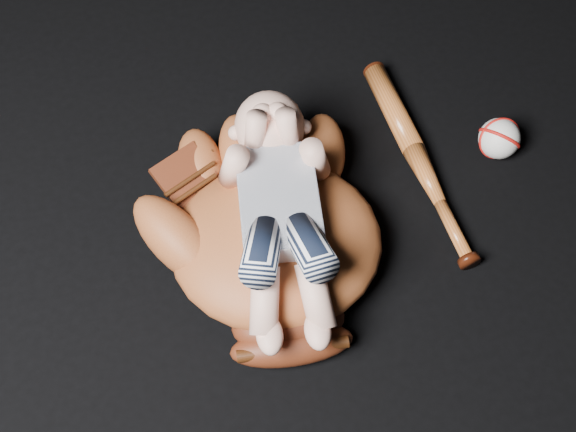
# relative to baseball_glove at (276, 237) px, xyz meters

# --- Properties ---
(baseball_glove) EXTENTS (0.42, 0.47, 0.14)m
(baseball_glove) POSITION_rel_baseball_glove_xyz_m (0.00, 0.00, 0.00)
(baseball_glove) COLOR brown
(baseball_glove) RESTS_ON ground
(newborn_baby) EXTENTS (0.23, 0.42, 0.16)m
(newborn_baby) POSITION_rel_baseball_glove_xyz_m (0.01, -0.00, 0.06)
(newborn_baby) COLOR #E5AA93
(newborn_baby) RESTS_ON baseball_glove
(baseball_bat) EXTENTS (0.07, 0.41, 0.04)m
(baseball_bat) POSITION_rel_baseball_glove_xyz_m (0.26, 0.12, -0.05)
(baseball_bat) COLOR #A85320
(baseball_bat) RESTS_ON ground
(baseball) EXTENTS (0.09, 0.09, 0.07)m
(baseball) POSITION_rel_baseball_glove_xyz_m (0.40, 0.12, -0.04)
(baseball) COLOR white
(baseball) RESTS_ON ground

